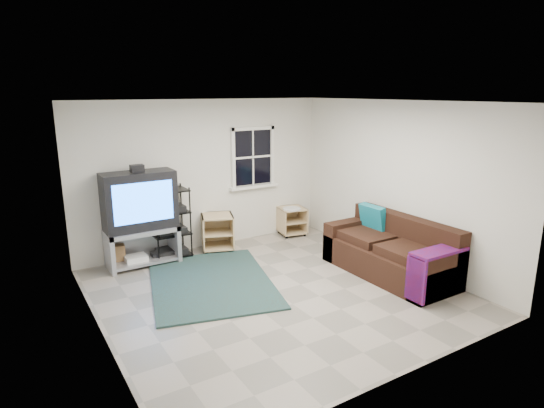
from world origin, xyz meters
TOP-DOWN VIEW (x-y plane):
  - room at (0.95, 2.27)m, footprint 4.60×4.62m
  - tv_unit at (-1.26, 2.00)m, footprint 1.11×0.55m
  - av_rack at (-0.76, 2.06)m, footprint 0.61×0.44m
  - side_table_left at (0.09, 2.05)m, footprint 0.68×0.68m
  - side_table_right at (1.68, 2.06)m, footprint 0.56×0.56m
  - sofa at (1.85, -0.39)m, footprint 0.93×2.09m
  - shag_rug at (-0.63, 0.76)m, footprint 2.22×2.67m
  - paper_bag at (-1.64, 2.12)m, footprint 0.27×0.19m

SIDE VIEW (x-z plane):
  - shag_rug at x=-0.63m, z-range 0.00..0.03m
  - paper_bag at x=-1.64m, z-range 0.00..0.36m
  - side_table_right at x=1.68m, z-range 0.03..0.59m
  - side_table_left at x=0.09m, z-range 0.02..0.65m
  - sofa at x=1.85m, z-range -0.14..0.81m
  - av_rack at x=-0.76m, z-range -0.08..1.13m
  - tv_unit at x=-1.26m, z-range 0.08..1.71m
  - room at x=0.95m, z-range -0.82..3.78m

